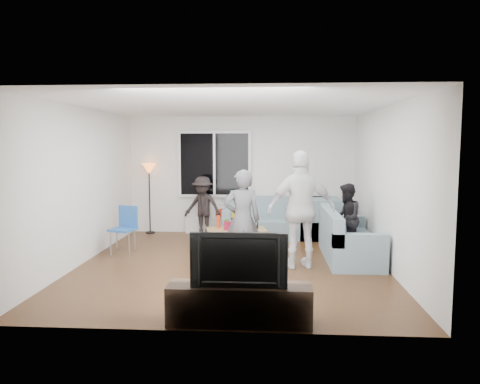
# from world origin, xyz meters

# --- Properties ---
(floor) EXTENTS (5.00, 5.50, 0.04)m
(floor) POSITION_xyz_m (0.00, 0.00, -0.02)
(floor) COLOR #56351C
(floor) RESTS_ON ground
(ceiling) EXTENTS (5.00, 5.50, 0.04)m
(ceiling) POSITION_xyz_m (0.00, 0.00, 2.62)
(ceiling) COLOR white
(ceiling) RESTS_ON ground
(wall_back) EXTENTS (5.00, 0.04, 2.60)m
(wall_back) POSITION_xyz_m (0.00, 2.77, 1.30)
(wall_back) COLOR silver
(wall_back) RESTS_ON ground
(wall_front) EXTENTS (5.00, 0.04, 2.60)m
(wall_front) POSITION_xyz_m (0.00, -2.77, 1.30)
(wall_front) COLOR silver
(wall_front) RESTS_ON ground
(wall_left) EXTENTS (0.04, 5.50, 2.60)m
(wall_left) POSITION_xyz_m (-2.52, 0.00, 1.30)
(wall_left) COLOR silver
(wall_left) RESTS_ON ground
(wall_right) EXTENTS (0.04, 5.50, 2.60)m
(wall_right) POSITION_xyz_m (2.52, 0.00, 1.30)
(wall_right) COLOR silver
(wall_right) RESTS_ON ground
(window_frame) EXTENTS (1.62, 0.06, 1.47)m
(window_frame) POSITION_xyz_m (-0.60, 2.69, 1.55)
(window_frame) COLOR white
(window_frame) RESTS_ON wall_back
(window_glass) EXTENTS (1.50, 0.02, 1.35)m
(window_glass) POSITION_xyz_m (-0.60, 2.65, 1.55)
(window_glass) COLOR black
(window_glass) RESTS_ON window_frame
(window_mullion) EXTENTS (0.05, 0.03, 1.35)m
(window_mullion) POSITION_xyz_m (-0.60, 2.64, 1.55)
(window_mullion) COLOR white
(window_mullion) RESTS_ON window_frame
(radiator) EXTENTS (1.30, 0.12, 0.62)m
(radiator) POSITION_xyz_m (-0.60, 2.65, 0.31)
(radiator) COLOR silver
(radiator) RESTS_ON floor
(potted_plant) EXTENTS (0.24, 0.21, 0.37)m
(potted_plant) POSITION_xyz_m (-0.20, 2.62, 0.81)
(potted_plant) COLOR #245A29
(potted_plant) RESTS_ON radiator
(vase) EXTENTS (0.19, 0.19, 0.18)m
(vase) POSITION_xyz_m (-0.92, 2.62, 0.71)
(vase) COLOR white
(vase) RESTS_ON radiator
(sofa_back_section) EXTENTS (2.30, 0.85, 0.85)m
(sofa_back_section) POSITION_xyz_m (0.79, 2.27, 0.42)
(sofa_back_section) COLOR slate
(sofa_back_section) RESTS_ON floor
(sofa_right_section) EXTENTS (2.00, 0.85, 0.85)m
(sofa_right_section) POSITION_xyz_m (2.02, 0.52, 0.42)
(sofa_right_section) COLOR slate
(sofa_right_section) RESTS_ON floor
(sofa_corner) EXTENTS (0.85, 0.85, 0.85)m
(sofa_corner) POSITION_xyz_m (1.68, 2.27, 0.42)
(sofa_corner) COLOR slate
(sofa_corner) RESTS_ON floor
(cushion_yellow) EXTENTS (0.46, 0.42, 0.14)m
(cushion_yellow) POSITION_xyz_m (-0.15, 2.25, 0.51)
(cushion_yellow) COLOR gold
(cushion_yellow) RESTS_ON sofa_back_section
(cushion_red) EXTENTS (0.44, 0.40, 0.13)m
(cushion_red) POSITION_xyz_m (-0.32, 2.33, 0.51)
(cushion_red) COLOR maroon
(cushion_red) RESTS_ON sofa_back_section
(coffee_table) EXTENTS (1.19, 0.80, 0.40)m
(coffee_table) POSITION_xyz_m (0.00, 1.05, 0.20)
(coffee_table) COLOR #9D794C
(coffee_table) RESTS_ON floor
(pitcher) EXTENTS (0.17, 0.17, 0.17)m
(pitcher) POSITION_xyz_m (-0.14, 0.96, 0.49)
(pitcher) COLOR maroon
(pitcher) RESTS_ON coffee_table
(side_chair) EXTENTS (0.51, 0.51, 0.86)m
(side_chair) POSITION_xyz_m (-2.05, 0.65, 0.43)
(side_chair) COLOR #2659A4
(side_chair) RESTS_ON floor
(floor_lamp) EXTENTS (0.32, 0.32, 1.56)m
(floor_lamp) POSITION_xyz_m (-2.05, 2.57, 0.78)
(floor_lamp) COLOR orange
(floor_lamp) RESTS_ON floor
(player_left) EXTENTS (0.64, 0.48, 1.60)m
(player_left) POSITION_xyz_m (0.19, -0.26, 0.80)
(player_left) COLOR #4C4D51
(player_left) RESTS_ON floor
(player_right) EXTENTS (1.18, 0.69, 1.90)m
(player_right) POSITION_xyz_m (1.13, -0.11, 0.95)
(player_right) COLOR silver
(player_right) RESTS_ON floor
(spectator_right) EXTENTS (0.59, 0.70, 1.28)m
(spectator_right) POSITION_xyz_m (2.02, 0.93, 0.64)
(spectator_right) COLOR black
(spectator_right) RESTS_ON floor
(spectator_back) EXTENTS (0.95, 0.71, 1.30)m
(spectator_back) POSITION_xyz_m (-0.82, 2.30, 0.65)
(spectator_back) COLOR black
(spectator_back) RESTS_ON floor
(tv_console) EXTENTS (1.60, 0.40, 0.44)m
(tv_console) POSITION_xyz_m (0.29, -2.50, 0.22)
(tv_console) COLOR #36251B
(tv_console) RESTS_ON floor
(television) EXTENTS (1.06, 0.14, 0.61)m
(television) POSITION_xyz_m (0.29, -2.50, 0.74)
(television) COLOR black
(television) RESTS_ON tv_console
(bottle_b) EXTENTS (0.08, 0.08, 0.20)m
(bottle_b) POSITION_xyz_m (-0.17, 0.95, 0.50)
(bottle_b) COLOR #1B8518
(bottle_b) RESTS_ON coffee_table
(bottle_e) EXTENTS (0.07, 0.07, 0.20)m
(bottle_e) POSITION_xyz_m (0.38, 1.12, 0.50)
(bottle_e) COLOR black
(bottle_e) RESTS_ON coffee_table
(bottle_a) EXTENTS (0.07, 0.07, 0.24)m
(bottle_a) POSITION_xyz_m (-0.34, 1.12, 0.52)
(bottle_a) COLOR red
(bottle_a) RESTS_ON coffee_table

